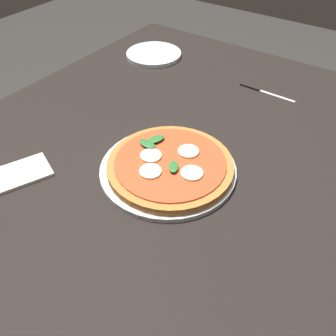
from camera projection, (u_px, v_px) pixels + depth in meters
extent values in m
plane|color=#2D2B28|center=(170.00, 291.00, 1.43)|extent=(6.00, 6.00, 0.00)
cube|color=black|center=(171.00, 150.00, 0.97)|extent=(1.29, 1.09, 0.04)
cube|color=black|center=(158.00, 112.00, 1.75)|extent=(0.07, 0.07, 0.68)
cylinder|color=silver|center=(168.00, 169.00, 0.87)|extent=(0.32, 0.32, 0.01)
cylinder|color=#B27033|center=(170.00, 166.00, 0.86)|extent=(0.29, 0.29, 0.02)
cylinder|color=#CC4723|center=(170.00, 162.00, 0.85)|extent=(0.26, 0.26, 0.00)
cylinder|color=beige|center=(150.00, 171.00, 0.82)|extent=(0.05, 0.05, 0.00)
cylinder|color=beige|center=(192.00, 173.00, 0.81)|extent=(0.05, 0.05, 0.00)
cylinder|color=beige|center=(188.00, 151.00, 0.87)|extent=(0.05, 0.05, 0.00)
cylinder|color=beige|center=(151.00, 156.00, 0.86)|extent=(0.05, 0.05, 0.00)
ellipsoid|color=#286B2D|center=(156.00, 139.00, 0.90)|extent=(0.05, 0.04, 0.00)
ellipsoid|color=#286B2D|center=(174.00, 167.00, 0.82)|extent=(0.04, 0.04, 0.00)
ellipsoid|color=#286B2D|center=(147.00, 143.00, 0.89)|extent=(0.03, 0.05, 0.00)
cylinder|color=white|center=(154.00, 54.00, 1.33)|extent=(0.20, 0.20, 0.01)
cube|color=white|center=(21.00, 173.00, 0.86)|extent=(0.16, 0.13, 0.01)
cube|color=black|center=(250.00, 87.00, 1.17)|extent=(0.01, 0.07, 0.01)
cube|color=silver|center=(277.00, 96.00, 1.13)|extent=(0.01, 0.11, 0.00)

